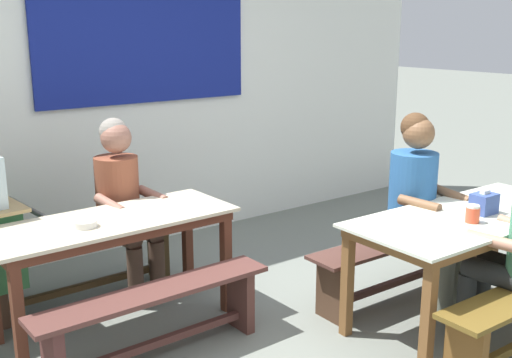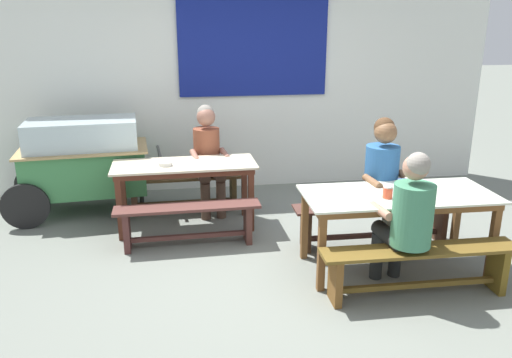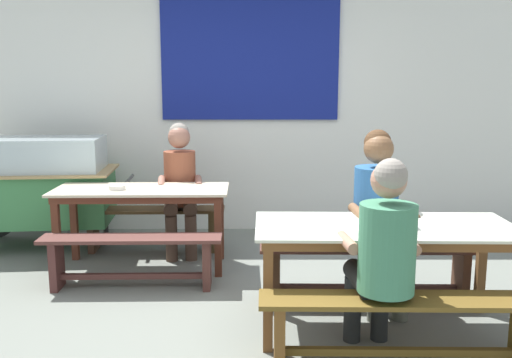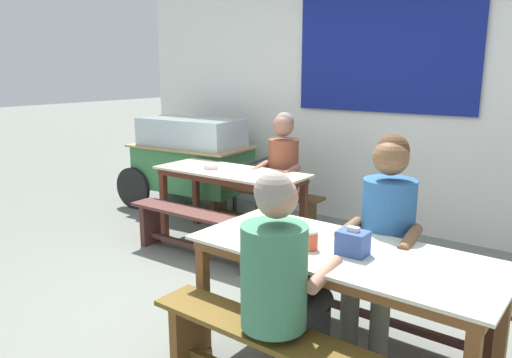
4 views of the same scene
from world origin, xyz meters
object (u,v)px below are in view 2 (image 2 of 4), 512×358
object	(u,v)px
bench_near_back	(374,218)
bench_near_front	(419,264)
bench_far_front	(188,219)
condiment_jar	(388,192)
dining_table_far	(185,171)
tissue_box	(408,187)
food_cart	(83,159)
soup_bowl	(165,164)
person_near_front	(408,215)
person_right_near_table	(384,177)
person_center_facing	(208,153)
bench_far_back	(184,187)
dining_table_near	(398,201)

from	to	relation	value
bench_near_back	bench_near_front	size ratio (longest dim) A/B	1.00
bench_far_front	condiment_jar	size ratio (longest dim) A/B	13.34
dining_table_far	tissue_box	xyz separation A→B (m)	(1.92, -1.31, 0.15)
food_cart	soup_bowl	size ratio (longest dim) A/B	12.94
dining_table_far	person_near_front	distance (m)	2.44
person_near_front	person_right_near_table	bearing A→B (deg)	79.43
person_near_front	tissue_box	size ratio (longest dim) A/B	7.93
person_near_front	person_center_facing	distance (m)	2.61
condiment_jar	person_center_facing	bearing A→B (deg)	127.90
tissue_box	food_cart	bearing A→B (deg)	147.55
food_cart	condiment_jar	world-z (taller)	food_cart
person_right_near_table	person_near_front	size ratio (longest dim) A/B	1.06
soup_bowl	dining_table_far	bearing A→B (deg)	17.01
dining_table_far	person_right_near_table	world-z (taller)	person_right_near_table
bench_far_back	bench_near_back	bearing A→B (deg)	-34.31
bench_far_front	person_right_near_table	size ratio (longest dim) A/B	1.11
person_center_facing	bench_near_back	bearing A→B (deg)	-37.63
dining_table_far	soup_bowl	world-z (taller)	soup_bowl
dining_table_far	bench_near_front	xyz separation A→B (m)	(1.84, -1.79, -0.35)
soup_bowl	tissue_box	bearing A→B (deg)	-30.52
food_cart	dining_table_near	bearing A→B (deg)	-32.58
person_right_near_table	condiment_jar	bearing A→B (deg)	-109.93
dining_table_near	bench_far_back	bearing A→B (deg)	136.20
soup_bowl	bench_far_front	bearing A→B (deg)	-65.01
bench_far_front	soup_bowl	world-z (taller)	soup_bowl
food_cart	person_right_near_table	size ratio (longest dim) A/B	1.39
person_near_front	tissue_box	bearing A→B (deg)	65.49
bench_near_back	soup_bowl	world-z (taller)	soup_bowl
bench_near_back	person_center_facing	distance (m)	2.04
condiment_jar	soup_bowl	xyz separation A→B (m)	(-1.90, 1.32, -0.03)
bench_near_back	person_right_near_table	world-z (taller)	person_right_near_table
dining_table_far	bench_far_front	size ratio (longest dim) A/B	1.06
bench_far_front	person_right_near_table	distance (m)	1.97
dining_table_far	person_near_front	world-z (taller)	person_near_front
dining_table_far	dining_table_near	world-z (taller)	same
person_near_front	bench_far_front	bearing A→B (deg)	145.16
person_near_front	soup_bowl	distance (m)	2.55
person_center_facing	soup_bowl	xyz separation A→B (m)	(-0.48, -0.51, 0.03)
bench_near_front	condiment_jar	xyz separation A→B (m)	(-0.14, 0.41, 0.49)
bench_far_front	person_near_front	world-z (taller)	person_near_front
bench_far_back	food_cart	bearing A→B (deg)	173.23
bench_far_back	condiment_jar	world-z (taller)	condiment_jar
person_center_facing	tissue_box	xyz separation A→B (m)	(1.64, -1.76, 0.07)
dining_table_near	person_right_near_table	xyz separation A→B (m)	(0.05, 0.44, 0.08)
bench_near_back	person_near_front	distance (m)	1.04
bench_far_back	bench_near_front	distance (m)	2.95
dining_table_far	tissue_box	bearing A→B (deg)	-34.30
bench_near_front	person_center_facing	size ratio (longest dim) A/B	1.30
dining_table_near	person_center_facing	size ratio (longest dim) A/B	1.35
food_cart	person_near_front	distance (m)	3.73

